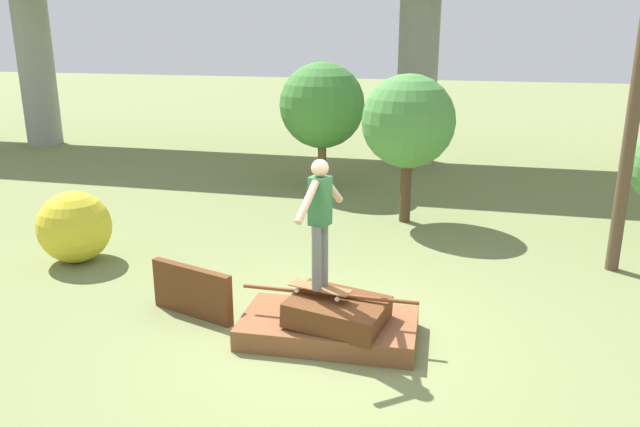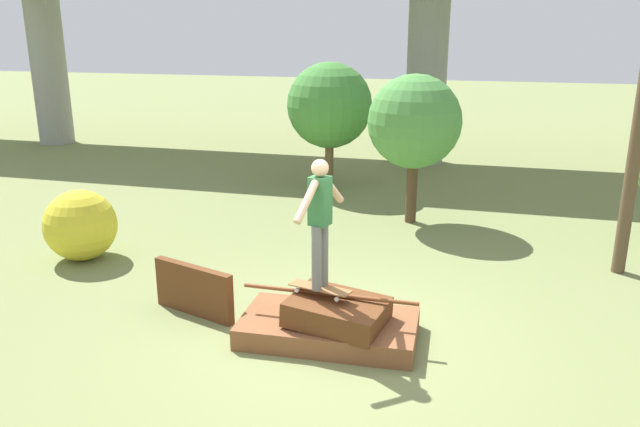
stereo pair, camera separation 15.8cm
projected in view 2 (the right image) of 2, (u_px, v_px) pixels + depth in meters
ground_plane at (329, 338)px, 7.76m from camera, size 80.00×80.00×0.00m
scrap_pile at (331, 323)px, 7.66m from camera, size 2.20×1.25×0.61m
scrap_plank_loose at (194, 290)px, 8.31m from camera, size 1.27×0.51×0.69m
skateboard at (320, 288)px, 7.52m from camera, size 0.81×0.39×0.09m
skater at (320, 216)px, 7.25m from camera, size 0.34×1.11×1.57m
tree_behind_right at (414, 122)px, 11.81m from camera, size 1.79×1.79×2.89m
tree_mid_back at (330, 106)px, 14.38m from camera, size 1.97×1.97×2.96m
bush_yellow_flowering at (80, 225)px, 10.23m from camera, size 1.18×1.18×1.18m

